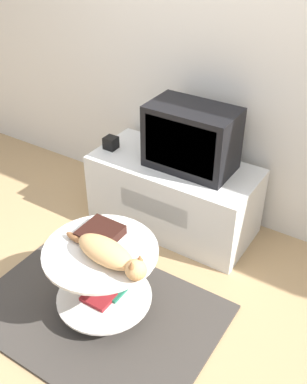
# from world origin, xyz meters

# --- Properties ---
(ground_plane) EXTENTS (12.00, 12.00, 0.00)m
(ground_plane) POSITION_xyz_m (0.00, 0.00, 0.00)
(ground_plane) COLOR tan
(wall_back) EXTENTS (8.00, 0.05, 2.60)m
(wall_back) POSITION_xyz_m (0.00, 1.39, 1.30)
(wall_back) COLOR silver
(wall_back) RESTS_ON ground_plane
(rug) EXTENTS (1.45, 1.03, 0.02)m
(rug) POSITION_xyz_m (0.00, 0.00, 0.01)
(rug) COLOR #3D3833
(rug) RESTS_ON ground_plane
(tv_stand) EXTENTS (1.22, 0.57, 0.54)m
(tv_stand) POSITION_xyz_m (-0.07, 1.02, 0.27)
(tv_stand) COLOR silver
(tv_stand) RESTS_ON ground_plane
(tv) EXTENTS (0.60, 0.36, 0.45)m
(tv) POSITION_xyz_m (0.05, 1.05, 0.77)
(tv) COLOR black
(tv) RESTS_ON tv_stand
(speaker) EXTENTS (0.09, 0.09, 0.09)m
(speaker) POSITION_xyz_m (-0.58, 0.96, 0.59)
(speaker) COLOR black
(speaker) RESTS_ON tv_stand
(coffee_table) EXTENTS (0.66, 0.66, 0.48)m
(coffee_table) POSITION_xyz_m (0.03, 0.05, 0.32)
(coffee_table) COLOR #B2B2B7
(coffee_table) RESTS_ON rug
(dvd_box) EXTENTS (0.22, 0.22, 0.06)m
(dvd_box) POSITION_xyz_m (-0.04, 0.13, 0.53)
(dvd_box) COLOR black
(dvd_box) RESTS_ON coffee_table
(cat) EXTENTS (0.59, 0.21, 0.14)m
(cat) POSITION_xyz_m (0.13, -0.00, 0.56)
(cat) COLOR tan
(cat) RESTS_ON coffee_table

